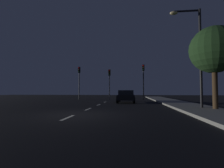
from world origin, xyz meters
The scene contains 12 objects.
ground_plane centered at (0.00, 7.00, 0.00)m, with size 80.00×80.00×0.00m, color black.
sidewalk_curb_right centered at (7.50, 7.00, 0.07)m, with size 3.00×40.00×0.15m, color gray.
lane_stripe_nearest centered at (0.00, -1.20, 0.00)m, with size 0.16×1.60×0.01m, color silver.
lane_stripe_second centered at (0.00, 2.60, 0.00)m, with size 0.16×1.60×0.01m, color silver.
lane_stripe_third centered at (0.00, 6.40, 0.00)m, with size 0.16×1.60×0.01m, color silver.
lane_stripe_fourth centered at (0.00, 10.20, 0.00)m, with size 0.16×1.60×0.01m, color silver.
traffic_signal_left centered at (-4.96, 15.87, 3.51)m, with size 0.32×0.38×5.01m.
traffic_signal_center centered at (-0.24, 15.87, 3.20)m, with size 0.32×0.38×4.54m.
traffic_signal_right centered at (4.82, 15.87, 3.63)m, with size 0.32×0.38×5.20m.
car_stopped_ahead centered at (2.45, 9.70, 0.71)m, with size 1.95×4.02×1.37m.
street_lamp_right centered at (7.46, 3.14, 4.26)m, with size 2.11×0.36×7.03m.
roadside_tree_right centered at (8.34, 2.41, 3.92)m, with size 3.02×3.02×5.46m.
Camera 1 is at (3.00, -8.85, 1.26)m, focal length 26.58 mm.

